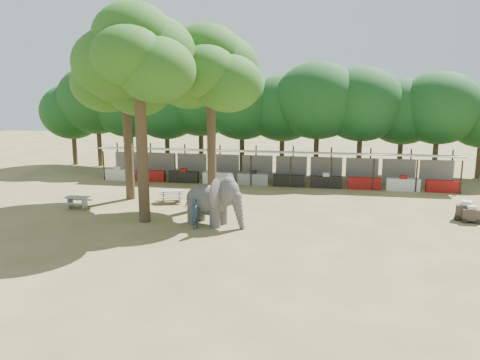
% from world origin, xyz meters
% --- Properties ---
extents(ground, '(100.00, 100.00, 0.00)m').
position_xyz_m(ground, '(0.00, 0.00, 0.00)').
color(ground, brown).
rests_on(ground, ground).
extents(vendor_stalls, '(28.00, 2.99, 2.80)m').
position_xyz_m(vendor_stalls, '(-0.00, 13.84, 1.18)').
color(vendor_stalls, '#AEB0B7').
rests_on(vendor_stalls, ground).
extents(yard_tree_left, '(7.10, 6.90, 11.02)m').
position_xyz_m(yard_tree_left, '(-9.13, 7.19, 8.20)').
color(yard_tree_left, '#332316').
rests_on(yard_tree_left, ground).
extents(yard_tree_center, '(7.10, 6.90, 12.04)m').
position_xyz_m(yard_tree_center, '(-6.13, 2.19, 9.21)').
color(yard_tree_center, '#332316').
rests_on(yard_tree_center, ground).
extents(yard_tree_back, '(7.10, 6.90, 11.36)m').
position_xyz_m(yard_tree_back, '(-3.13, 6.19, 8.54)').
color(yard_tree_back, '#332316').
rests_on(yard_tree_back, ground).
extents(backdrop_trees, '(46.46, 5.95, 8.33)m').
position_xyz_m(backdrop_trees, '(0.00, 19.00, 5.51)').
color(backdrop_trees, '#332316').
rests_on(backdrop_trees, ground).
extents(elephant, '(3.81, 2.79, 2.82)m').
position_xyz_m(elephant, '(-1.94, 2.07, 1.41)').
color(elephant, '#423F40').
rests_on(elephant, ground).
extents(handler, '(0.60, 0.71, 1.67)m').
position_xyz_m(handler, '(-2.75, 1.15, 0.84)').
color(handler, '#26384C').
rests_on(handler, ground).
extents(picnic_table_near, '(1.50, 1.36, 0.73)m').
position_xyz_m(picnic_table_near, '(-11.32, 4.06, 0.48)').
color(picnic_table_near, gray).
rests_on(picnic_table_near, ground).
extents(picnic_table_far, '(1.95, 1.85, 0.79)m').
position_xyz_m(picnic_table_far, '(-5.94, 6.62, 0.52)').
color(picnic_table_far, gray).
rests_on(picnic_table_far, ground).
extents(cart_front, '(1.05, 0.72, 0.98)m').
position_xyz_m(cart_front, '(12.31, 5.08, 0.49)').
color(cart_front, '#342823').
rests_on(cart_front, ground).
extents(cart_back, '(1.35, 1.09, 1.15)m').
position_xyz_m(cart_back, '(12.14, 5.49, 0.57)').
color(cart_back, '#342823').
rests_on(cart_back, ground).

